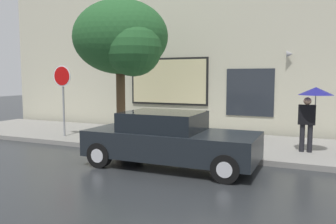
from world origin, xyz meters
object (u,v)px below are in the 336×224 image
object	(u,v)px
parked_car	(170,140)
stop_sign	(63,86)
street_tree	(123,40)
pedestrian_with_umbrella	(313,101)
fire_hydrant	(185,135)

from	to	relation	value
parked_car	stop_sign	bearing A→B (deg)	160.04
street_tree	stop_sign	xyz separation A→B (m)	(-2.32, -0.31, -1.58)
parked_car	pedestrian_with_umbrella	size ratio (longest dim) A/B	2.34
fire_hydrant	street_tree	xyz separation A→B (m)	(-2.43, 0.48, 2.97)
parked_car	stop_sign	world-z (taller)	stop_sign
fire_hydrant	street_tree	bearing A→B (deg)	168.79
parked_car	pedestrian_with_umbrella	bearing A→B (deg)	37.11
parked_car	street_tree	bearing A→B (deg)	141.22
street_tree	stop_sign	distance (m)	2.82
parked_car	pedestrian_with_umbrella	world-z (taller)	pedestrian_with_umbrella
stop_sign	fire_hydrant	bearing A→B (deg)	-2.03
fire_hydrant	stop_sign	distance (m)	4.95
pedestrian_with_umbrella	stop_sign	world-z (taller)	stop_sign
fire_hydrant	stop_sign	world-z (taller)	stop_sign
parked_car	stop_sign	xyz separation A→B (m)	(-4.94, 1.79, 1.26)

